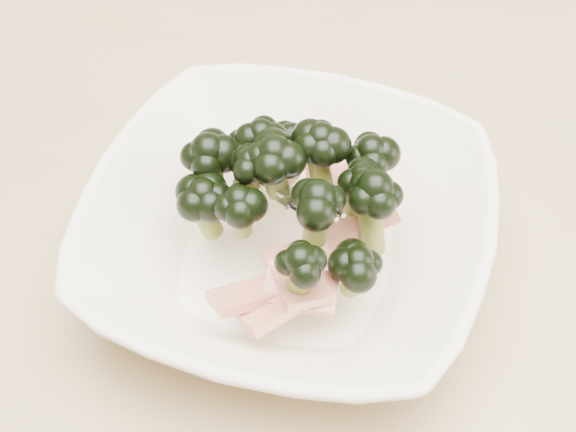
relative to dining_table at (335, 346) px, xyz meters
name	(u,v)px	position (x,y,z in m)	size (l,w,h in m)	color
dining_table	(335,346)	(0.00, 0.00, 0.00)	(1.20, 0.80, 0.75)	tan
broccoli_dish	(289,225)	(-0.04, 0.01, 0.14)	(0.34, 0.34, 0.11)	white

